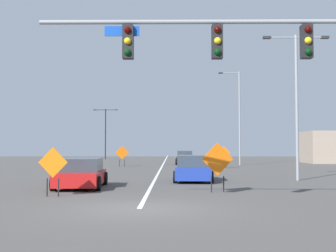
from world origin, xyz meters
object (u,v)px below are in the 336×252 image
street_lamp_far_right (297,94)px  construction_sign_median_near (217,161)px  construction_sign_right_lane (122,154)px  car_red_distant (81,174)px  street_lamp_near_left (105,129)px  car_blue_mid (193,169)px  construction_sign_right_shoulder (224,154)px  car_black_far (185,158)px  street_lamp_mid_left (238,114)px  construction_sign_left_shoulder (53,165)px  traffic_signal_assembly (266,54)px

street_lamp_far_right → construction_sign_median_near: 9.01m
construction_sign_right_lane → car_red_distant: bearing=-88.5°
street_lamp_near_left → car_blue_mid: bearing=-74.7°
construction_sign_right_shoulder → construction_sign_median_near: construction_sign_median_near is taller
construction_sign_right_lane → car_black_far: size_ratio=0.47×
street_lamp_mid_left → car_red_distant: (-11.05, -24.63, -4.66)m
street_lamp_near_left → construction_sign_median_near: (11.97, -46.88, -3.22)m
construction_sign_left_shoulder → car_blue_mid: construction_sign_left_shoulder is taller
car_black_far → construction_sign_right_shoulder: bearing=-67.8°
traffic_signal_assembly → street_lamp_far_right: 12.06m
street_lamp_near_left → car_red_distant: size_ratio=1.73×
traffic_signal_assembly → construction_sign_right_lane: 29.19m
car_black_far → car_blue_mid: (-0.16, -22.36, 0.00)m
street_lamp_near_left → car_red_distant: bearing=-82.6°
construction_sign_median_near → car_red_distant: bearing=161.9°
car_black_far → car_blue_mid: car_black_far is taller
construction_sign_right_lane → street_lamp_far_right: bearing=-54.4°
construction_sign_left_shoulder → car_blue_mid: (5.77, 7.57, -0.54)m
construction_sign_right_shoulder → car_blue_mid: (-3.37, -14.48, -0.58)m
traffic_signal_assembly → street_lamp_mid_left: bearing=83.1°
construction_sign_right_shoulder → construction_sign_median_near: size_ratio=0.93×
traffic_signal_assembly → construction_sign_left_shoulder: (-7.56, 3.28, -3.61)m
street_lamp_mid_left → car_red_distant: bearing=-114.2°
street_lamp_mid_left → car_red_distant: size_ratio=2.22×
street_lamp_mid_left → construction_sign_right_shoulder: street_lamp_mid_left is taller
car_black_far → street_lamp_far_right: bearing=-75.2°
car_blue_mid → construction_sign_median_near: bearing=-82.9°
construction_sign_median_near → construction_sign_right_lane: (-6.71, 22.99, -0.07)m
construction_sign_median_near → street_lamp_near_left: bearing=104.3°
street_lamp_far_right → car_red_distant: street_lamp_far_right is taller
traffic_signal_assembly → car_blue_mid: 11.75m
street_lamp_far_right → car_black_far: street_lamp_far_right is taller
car_black_far → street_lamp_mid_left: bearing=-16.9°
car_blue_mid → car_red_distant: (-5.43, -3.92, -0.02)m
street_lamp_mid_left → construction_sign_right_lane: bearing=-162.5°
traffic_signal_assembly → street_lamp_far_right: bearing=69.9°
construction_sign_right_lane → construction_sign_left_shoulder: bearing=-89.5°
street_lamp_mid_left → construction_sign_right_lane: 12.80m
street_lamp_near_left → street_lamp_mid_left: 26.35m
traffic_signal_assembly → construction_sign_median_near: (-1.04, 4.92, -3.51)m
construction_sign_right_shoulder → car_black_far: construction_sign_right_shoulder is taller
street_lamp_far_right → car_black_far: (-5.77, 21.88, -4.27)m
street_lamp_mid_left → construction_sign_median_near: (-4.87, -26.64, -4.00)m
street_lamp_mid_left → car_blue_mid: (-5.61, -20.71, -4.64)m
car_red_distant → traffic_signal_assembly: bearing=-43.8°
street_lamp_mid_left → construction_sign_right_shoulder: size_ratio=4.97×
construction_sign_right_lane → car_blue_mid: (5.96, -17.06, -0.57)m
street_lamp_near_left → street_lamp_far_right: size_ratio=0.91×
car_blue_mid → street_lamp_mid_left: bearing=74.8°
construction_sign_right_lane → car_blue_mid: bearing=-70.7°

